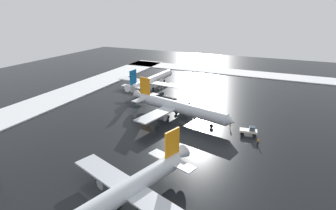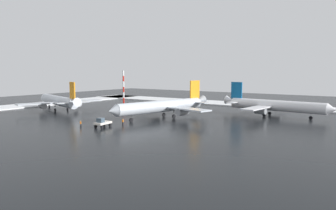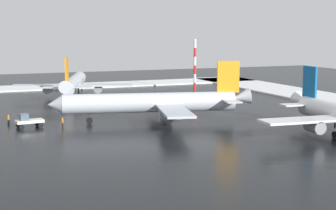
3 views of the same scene
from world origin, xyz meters
name	(u,v)px [view 2 (image 2 of 3)]	position (x,y,z in m)	size (l,w,h in m)	color
ground_plane	(168,119)	(0.00, 0.00, 0.00)	(240.00, 240.00, 0.00)	black
snow_bank_far	(236,104)	(0.00, -50.00, 0.19)	(152.00, 16.00, 0.37)	white
snow_bank_right	(34,105)	(67.00, 0.00, 0.19)	(14.00, 116.00, 0.37)	white
airplane_foreground_jet	(163,106)	(1.94, -0.38, 3.62)	(30.59, 36.50, 10.95)	silver
airplane_parked_portside	(59,101)	(42.95, 5.80, 3.47)	(34.51, 29.08, 10.51)	silver
airplane_distant_tail	(274,105)	(-23.90, -23.00, 3.42)	(34.91, 29.00, 10.36)	white
pushback_tug	(102,123)	(4.80, 21.62, 1.28)	(2.81, 4.84, 2.50)	silver
ground_crew_near_tug	(81,123)	(9.62, 24.41, 0.97)	(0.36, 0.36, 1.71)	black
ground_crew_by_nose_gear	(123,122)	(3.03, 16.10, 0.97)	(0.36, 0.36, 1.71)	black
antenna_mast	(123,87)	(42.65, -27.33, 7.09)	(0.70, 0.70, 14.18)	red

